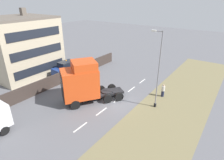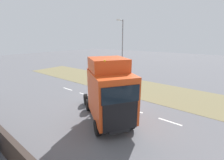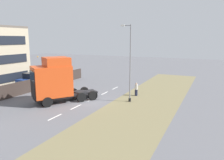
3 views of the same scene
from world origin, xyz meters
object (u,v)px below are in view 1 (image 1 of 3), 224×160
Objects in this scene: lamp_post at (158,73)px; pedestrian at (163,91)px; lorry_cab at (82,82)px; parked_car at (67,68)px.

lamp_post is 5.14× the size of pedestrian.
lorry_cab is 9.18m from parked_car.
lamp_post is (-7.13, -3.76, 1.50)m from lorry_cab.
lamp_post is 4.18m from pedestrian.
lamp_post reaches higher than lorry_cab.
lorry_cab reaches higher than parked_car.
lorry_cab is 0.85× the size of lamp_post.
parked_car is 14.93m from pedestrian.
lorry_cab is at bearing 42.73° from pedestrian.
lamp_post reaches higher than pedestrian.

